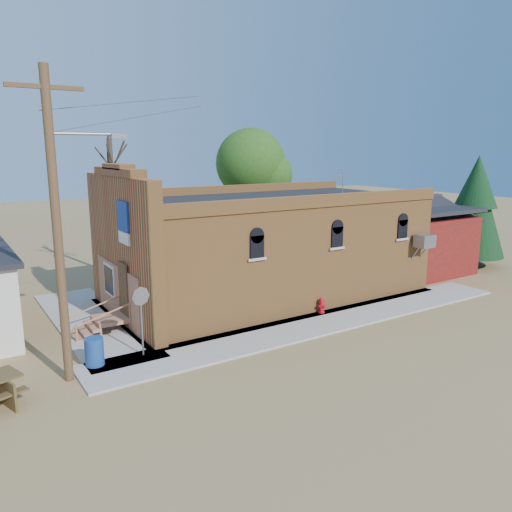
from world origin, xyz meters
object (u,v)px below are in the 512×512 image
fire_hydrant (322,305)px  stop_sign (141,303)px  brick_bar (263,247)px  utility_pole (58,222)px  trash_barrel (94,352)px

fire_hydrant → stop_sign: 7.99m
brick_bar → utility_pole: 10.96m
fire_hydrant → stop_sign: bearing=158.2°
stop_sign → fire_hydrant: bearing=13.0°
brick_bar → stop_sign: size_ratio=6.98×
fire_hydrant → utility_pole: bearing=160.2°
stop_sign → trash_barrel: 2.07m
utility_pole → fire_hydrant: bearing=3.3°
fire_hydrant → stop_sign: size_ratio=0.28×
brick_bar → fire_hydrant: size_ratio=25.05×
brick_bar → trash_barrel: bearing=-156.9°
brick_bar → trash_barrel: 9.89m
utility_pole → trash_barrel: utility_pole is taller
trash_barrel → fire_hydrant: bearing=0.8°
fire_hydrant → trash_barrel: size_ratio=0.72×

